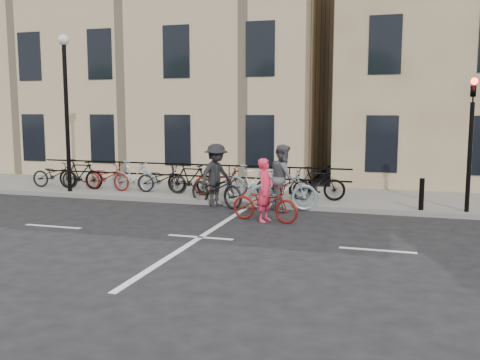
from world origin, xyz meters
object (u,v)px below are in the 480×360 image
(traffic_light, at_px, (471,128))
(cyclist_grey, at_px, (283,184))
(lamp_post, at_px, (66,93))
(cyclist_pink, at_px, (265,200))
(cyclist_dark, at_px, (216,182))

(traffic_light, bearing_deg, cyclist_grey, -173.87)
(traffic_light, distance_m, lamp_post, 12.74)
(cyclist_pink, relative_size, cyclist_dark, 0.87)
(traffic_light, relative_size, cyclist_pink, 1.97)
(cyclist_grey, relative_size, cyclist_dark, 0.92)
(traffic_light, distance_m, cyclist_dark, 7.38)
(cyclist_grey, distance_m, cyclist_dark, 2.11)
(traffic_light, xyz_separation_m, cyclist_grey, (-5.06, -0.54, -1.66))
(cyclist_dark, bearing_deg, traffic_light, -60.15)
(cyclist_pink, distance_m, cyclist_grey, 1.63)
(traffic_light, relative_size, cyclist_grey, 1.86)
(traffic_light, height_order, cyclist_dark, traffic_light)
(lamp_post, xyz_separation_m, cyclist_pink, (7.50, -2.21, -2.91))
(traffic_light, distance_m, cyclist_grey, 5.35)
(cyclist_pink, bearing_deg, lamp_post, 84.73)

